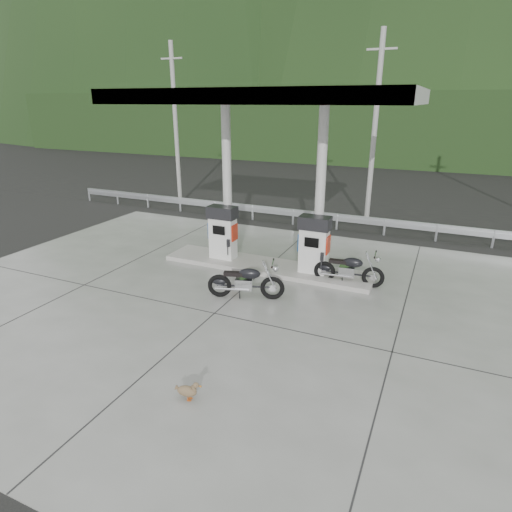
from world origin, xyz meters
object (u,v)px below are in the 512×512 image
at_px(gas_pump_right, 314,245).
at_px(motorcycle_right, 349,270).
at_px(gas_pump_left, 223,232).
at_px(duck, 187,391).
at_px(motorcycle_left, 246,282).

bearing_deg(gas_pump_right, motorcycle_right, -8.95).
distance_m(gas_pump_left, duck, 7.32).
distance_m(gas_pump_right, motorcycle_left, 2.68).
distance_m(motorcycle_left, duck, 4.49).
xyz_separation_m(motorcycle_right, duck, (-1.55, -6.52, -0.29)).
bearing_deg(gas_pump_right, motorcycle_left, -118.58).
height_order(gas_pump_left, motorcycle_right, gas_pump_left).
height_order(gas_pump_left, duck, gas_pump_left).
height_order(gas_pump_right, motorcycle_right, gas_pump_right).
distance_m(gas_pump_right, duck, 6.77).
bearing_deg(motorcycle_left, motorcycle_right, 23.54).
distance_m(gas_pump_left, gas_pump_right, 3.20).
bearing_deg(motorcycle_left, duck, -96.50).
bearing_deg(motorcycle_right, gas_pump_left, 172.83).
relative_size(gas_pump_right, motorcycle_right, 0.92).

